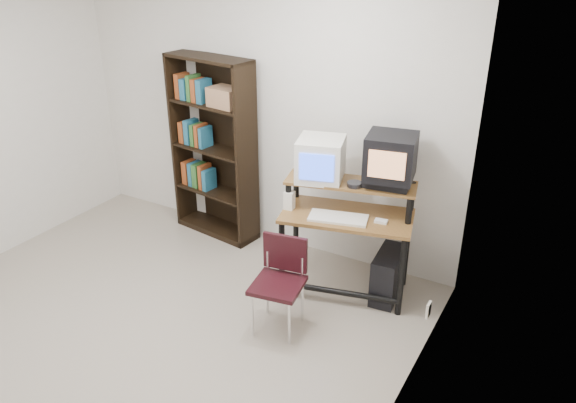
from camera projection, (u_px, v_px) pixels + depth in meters
The scene contains 16 objects.
floor at pixel (123, 344), 4.27m from camera, with size 4.00×4.00×0.01m, color #A79C8B.
back_wall at pixel (260, 112), 5.27m from camera, with size 4.00×0.01×2.60m, color silver.
right_wall at pixel (384, 267), 2.81m from camera, with size 0.01×4.00×2.60m, color silver.
computer_desk at pixel (347, 220), 4.64m from camera, with size 1.16×0.78×0.98m.
crt_monitor at pixel (321, 159), 4.60m from camera, with size 0.46×0.46×0.35m.
vcr at pixel (387, 182), 4.51m from camera, with size 0.36×0.26×0.08m, color black.
crt_tv at pixel (391, 157), 4.41m from camera, with size 0.44×0.44×0.36m.
cd_spindle at pixel (354, 185), 4.49m from camera, with size 0.12×0.12×0.05m, color #26262B.
keyboard at pixel (338, 219), 4.52m from camera, with size 0.47×0.21×0.04m, color silver.
mousepad at pixel (382, 224), 4.48m from camera, with size 0.22×0.18×0.01m, color black.
mouse at pixel (381, 222), 4.47m from camera, with size 0.10×0.06×0.03m, color white.
desk_speaker at pixel (289, 201), 4.66m from camera, with size 0.08×0.07×0.17m, color silver.
pc_tower at pixel (388, 275), 4.74m from camera, with size 0.20×0.45×0.42m, color black.
school_chair at pixel (280, 275), 4.29m from camera, with size 0.43×0.43×0.74m.
bookshelf at pixel (215, 146), 5.52m from camera, with size 0.94×0.42×1.81m.
wall_outlet at pixel (428, 310), 4.15m from camera, with size 0.02×0.08×0.12m, color beige.
Camera 1 is at (2.77, -2.32, 2.81)m, focal length 35.00 mm.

